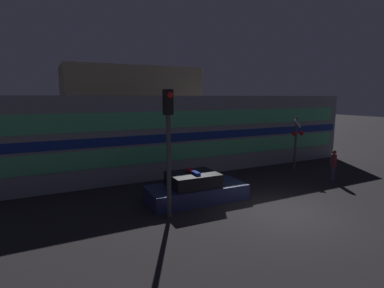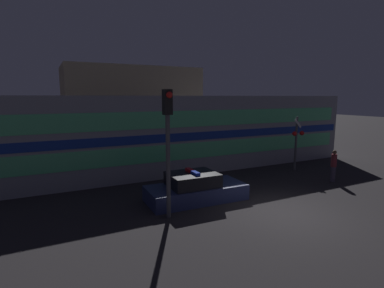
{
  "view_description": "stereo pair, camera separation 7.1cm",
  "coord_description": "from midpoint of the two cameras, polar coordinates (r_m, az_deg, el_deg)",
  "views": [
    {
      "loc": [
        -8.27,
        -8.09,
        4.49
      ],
      "look_at": [
        -1.27,
        5.67,
        2.05
      ],
      "focal_mm": 28.0,
      "sensor_mm": 36.0,
      "label": 1
    },
    {
      "loc": [
        -8.21,
        -8.12,
        4.49
      ],
      "look_at": [
        -1.27,
        5.67,
        2.05
      ],
      "focal_mm": 28.0,
      "sensor_mm": 36.0,
      "label": 2
    }
  ],
  "objects": [
    {
      "name": "ground_plane",
      "position": [
        12.4,
        17.66,
        -12.68
      ],
      "size": [
        120.0,
        120.0,
        0.0
      ],
      "primitive_type": "plane",
      "color": "#262326"
    },
    {
      "name": "train",
      "position": [
        18.39,
        -0.7,
        2.07
      ],
      "size": [
        22.78,
        2.92,
        4.55
      ],
      "color": "gray",
      "rests_on": "ground_plane"
    },
    {
      "name": "police_car",
      "position": [
        13.2,
        0.51,
        -8.58
      ],
      "size": [
        4.35,
        2.02,
        1.36
      ],
      "rotation": [
        0.0,
        0.0,
        -0.03
      ],
      "color": "navy",
      "rests_on": "ground_plane"
    },
    {
      "name": "pedestrian",
      "position": [
        17.63,
        25.21,
        -3.71
      ],
      "size": [
        0.29,
        0.29,
        1.7
      ],
      "color": "#3F384C",
      "rests_on": "ground_plane"
    },
    {
      "name": "crossing_signal_near",
      "position": [
        19.23,
        19.18,
        0.88
      ],
      "size": [
        0.88,
        0.36,
        3.3
      ],
      "color": "#4C4C51",
      "rests_on": "ground_plane"
    },
    {
      "name": "traffic_light_corner",
      "position": [
        10.82,
        -4.69,
        1.45
      ],
      "size": [
        0.3,
        0.46,
        4.75
      ],
      "color": "#4C4C51",
      "rests_on": "ground_plane"
    },
    {
      "name": "building_left",
      "position": [
        25.29,
        -11.58,
        6.33
      ],
      "size": [
        10.37,
        5.43,
        6.79
      ],
      "color": "#726656",
      "rests_on": "ground_plane"
    }
  ]
}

